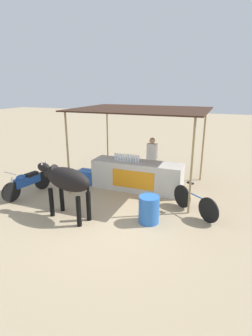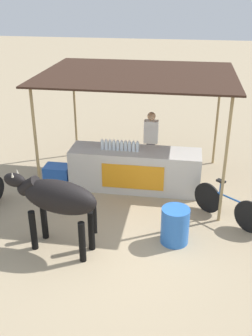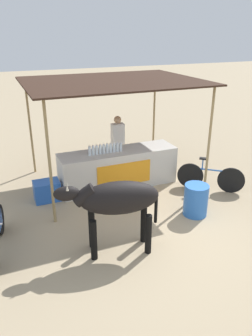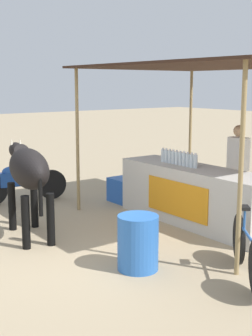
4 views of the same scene
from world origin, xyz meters
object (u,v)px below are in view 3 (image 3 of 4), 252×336
at_px(stall_counter, 118,168).
at_px(water_barrel, 196,200).
at_px(cooler_box, 47,191).
at_px(vendor_behind_counter, 118,145).
at_px(cow, 116,200).
at_px(bicycle_leaning, 210,177).

xyz_separation_m(stall_counter, water_barrel, (1.02, -2.02, -0.13)).
bearing_deg(cooler_box, vendor_behind_counter, 21.64).
relative_size(vendor_behind_counter, cooler_box, 2.75).
distance_m(vendor_behind_counter, water_barrel, 2.91).
height_order(stall_counter, cooler_box, stall_counter).
height_order(vendor_behind_counter, cow, vendor_behind_counter).
height_order(cooler_box, bicycle_leaning, bicycle_leaning).
relative_size(cooler_box, cow, 0.32).
relative_size(stall_counter, water_barrel, 4.24).
relative_size(stall_counter, vendor_behind_counter, 1.82).
bearing_deg(water_barrel, vendor_behind_counter, 104.96).
bearing_deg(water_barrel, cow, -165.77).
distance_m(vendor_behind_counter, cow, 3.55).
height_order(vendor_behind_counter, water_barrel, vendor_behind_counter).
relative_size(vendor_behind_counter, cow, 0.89).
bearing_deg(stall_counter, water_barrel, -63.11).
xyz_separation_m(water_barrel, cow, (-2.05, -0.52, 0.68)).
relative_size(vendor_behind_counter, water_barrel, 2.33).
distance_m(cooler_box, cow, 2.70).
bearing_deg(water_barrel, cooler_box, 146.35).
xyz_separation_m(cooler_box, bicycle_leaning, (3.89, -1.04, 0.11)).
distance_m(cooler_box, bicycle_leaning, 4.03).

